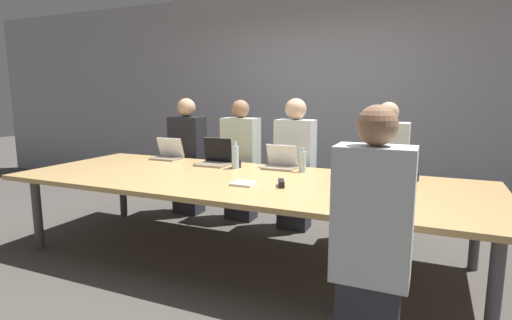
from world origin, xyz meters
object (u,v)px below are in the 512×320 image
at_px(person_far_left, 188,158).
at_px(cup_far_midleft, 236,163).
at_px(person_far_center, 295,166).
at_px(person_near_right, 371,240).
at_px(person_far_right, 385,176).
at_px(bottle_far_center, 303,161).
at_px(cup_far_right, 414,176).
at_px(laptop_far_right, 385,169).
at_px(stapler, 281,183).
at_px(laptop_far_center, 281,161).
at_px(laptop_far_left, 168,153).
at_px(person_far_midleft, 241,163).
at_px(bottle_far_midleft, 235,157).
at_px(laptop_far_midleft, 215,157).
at_px(laptop_near_right, 379,202).

xyz_separation_m(person_far_left, cup_far_midleft, (0.93, -0.55, 0.09)).
distance_m(person_far_center, person_near_right, 2.17).
height_order(cup_far_midleft, person_far_right, person_far_right).
height_order(bottle_far_center, cup_far_right, bottle_far_center).
xyz_separation_m(bottle_far_center, laptop_far_right, (0.72, 0.06, -0.03)).
relative_size(person_far_center, laptop_far_right, 4.52).
distance_m(laptop_far_right, stapler, 0.98).
relative_size(laptop_far_center, laptop_far_left, 0.99).
height_order(person_far_midleft, laptop_far_right, person_far_midleft).
bearing_deg(cup_far_right, bottle_far_center, -179.55).
bearing_deg(cup_far_midleft, bottle_far_center, 3.42).
height_order(person_far_left, stapler, person_far_left).
xyz_separation_m(laptop_far_left, cup_far_midleft, (0.93, -0.17, -0.03)).
height_order(bottle_far_midleft, cup_far_right, bottle_far_midleft).
bearing_deg(person_near_right, laptop_far_center, -54.71).
height_order(laptop_far_center, laptop_far_midleft, laptop_far_midleft).
bearing_deg(bottle_far_midleft, person_far_center, 54.32).
bearing_deg(laptop_far_center, laptop_near_right, -47.15).
xyz_separation_m(person_far_left, bottle_far_midleft, (0.95, -0.60, 0.16)).
distance_m(cup_far_midleft, cup_far_right, 1.63).
distance_m(cup_far_midleft, laptop_far_right, 1.39).
bearing_deg(laptop_far_right, cup_far_right, -12.48).
xyz_separation_m(person_near_right, person_far_left, (-2.41, 1.92, 0.01)).
bearing_deg(laptop_far_right, cup_far_midleft, -175.83).
distance_m(laptop_far_midleft, person_far_midleft, 0.54).
distance_m(laptop_near_right, person_far_midleft, 2.33).
bearing_deg(person_far_midleft, person_far_center, -5.10).
relative_size(person_near_right, cup_far_midleft, 14.83).
bearing_deg(person_near_right, laptop_near_right, -88.14).
bearing_deg(bottle_far_center, person_far_center, 115.55).
xyz_separation_m(person_far_left, laptop_far_midleft, (0.66, -0.48, 0.12)).
bearing_deg(bottle_far_midleft, stapler, -38.70).
height_order(person_far_right, stapler, person_far_right).
bearing_deg(laptop_far_center, person_near_right, -54.71).
xyz_separation_m(laptop_far_right, person_far_right, (-0.03, 0.40, -0.14)).
xyz_separation_m(person_far_center, laptop_far_left, (-1.36, -0.35, 0.11)).
distance_m(laptop_far_left, laptop_far_midleft, 0.67).
bearing_deg(laptop_near_right, laptop_far_left, -26.03).
xyz_separation_m(laptop_far_center, laptop_far_right, (0.97, -0.03, 0.01)).
relative_size(laptop_far_left, bottle_far_midleft, 1.18).
xyz_separation_m(person_far_center, bottle_far_midleft, (-0.42, -0.58, 0.16)).
bearing_deg(laptop_far_midleft, person_far_center, 33.15).
xyz_separation_m(bottle_far_midleft, laptop_far_right, (1.37, 0.15, -0.04)).
bearing_deg(person_far_midleft, person_far_left, -177.21).
bearing_deg(cup_far_right, laptop_far_midleft, 179.44).
distance_m(person_far_center, cup_far_midleft, 0.68).
bearing_deg(bottle_far_center, laptop_far_center, 158.81).
relative_size(laptop_far_center, person_far_left, 0.23).
bearing_deg(bottle_far_center, person_far_right, 33.72).
bearing_deg(person_far_midleft, person_near_right, -48.69).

